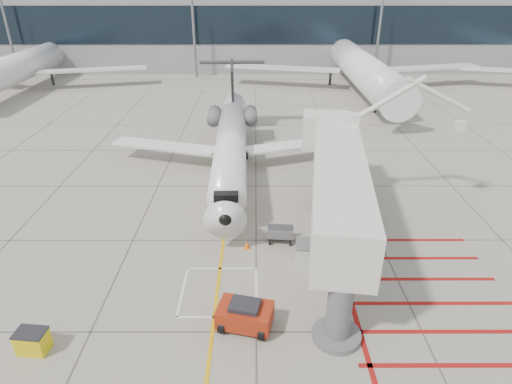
{
  "coord_description": "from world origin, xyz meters",
  "views": [
    {
      "loc": [
        -0.03,
        -19.3,
        15.34
      ],
      "look_at": [
        0.0,
        6.0,
        2.5
      ],
      "focal_mm": 30.0,
      "sensor_mm": 36.0,
      "label": 1
    }
  ],
  "objects_px": {
    "jet_bridge": "(338,197)",
    "pushback_tug": "(245,314)",
    "regional_jet": "(229,139)",
    "spill_bin": "(33,341)"
  },
  "relations": [
    {
      "from": "regional_jet",
      "to": "jet_bridge",
      "type": "xyz_separation_m",
      "value": [
        6.84,
        -10.51,
        0.28
      ]
    },
    {
      "from": "regional_jet",
      "to": "spill_bin",
      "type": "bearing_deg",
      "value": -115.48
    },
    {
      "from": "pushback_tug",
      "to": "spill_bin",
      "type": "bearing_deg",
      "value": -157.91
    },
    {
      "from": "jet_bridge",
      "to": "pushback_tug",
      "type": "distance_m",
      "value": 8.62
    },
    {
      "from": "jet_bridge",
      "to": "spill_bin",
      "type": "relative_size",
      "value": 15.14
    },
    {
      "from": "jet_bridge",
      "to": "spill_bin",
      "type": "distance_m",
      "value": 17.0
    },
    {
      "from": "jet_bridge",
      "to": "pushback_tug",
      "type": "relative_size",
      "value": 7.67
    },
    {
      "from": "regional_jet",
      "to": "pushback_tug",
      "type": "relative_size",
      "value": 10.89
    },
    {
      "from": "jet_bridge",
      "to": "pushback_tug",
      "type": "xyz_separation_m",
      "value": [
        -5.27,
        -6.01,
        -3.23
      ]
    },
    {
      "from": "regional_jet",
      "to": "jet_bridge",
      "type": "distance_m",
      "value": 12.55
    }
  ]
}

